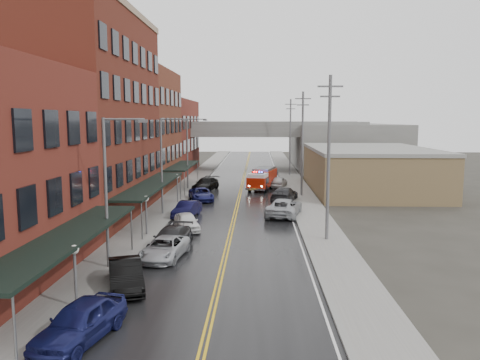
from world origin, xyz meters
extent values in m
plane|color=#2D2B26|center=(0.00, 0.00, 0.00)|extent=(220.00, 220.00, 0.00)
cube|color=black|center=(0.00, 30.00, 0.01)|extent=(11.00, 160.00, 0.02)
cube|color=slate|center=(-7.30, 30.00, 0.07)|extent=(3.00, 160.00, 0.15)
cube|color=slate|center=(7.30, 30.00, 0.07)|extent=(3.00, 160.00, 0.15)
cube|color=gray|center=(-5.65, 30.00, 0.07)|extent=(0.30, 160.00, 0.15)
cube|color=gray|center=(5.65, 30.00, 0.07)|extent=(0.30, 160.00, 0.15)
cube|color=#512015|center=(-13.30, 23.00, 9.00)|extent=(9.00, 20.00, 18.00)
cube|color=maroon|center=(-13.30, 40.50, 7.50)|extent=(9.00, 15.00, 15.00)
cube|color=maroon|center=(-13.30, 58.00, 6.00)|extent=(9.00, 20.00, 12.00)
cube|color=olive|center=(16.00, 40.00, 2.50)|extent=(14.00, 22.00, 5.00)
cube|color=slate|center=(18.00, 70.00, 4.00)|extent=(18.00, 30.00, 8.00)
cube|color=black|center=(-7.50, 4.00, 3.00)|extent=(2.60, 16.00, 0.18)
cylinder|color=slate|center=(-6.35, -3.60, 1.50)|extent=(0.10, 0.10, 3.00)
cylinder|color=slate|center=(-6.35, 11.60, 1.50)|extent=(0.10, 0.10, 3.00)
cube|color=black|center=(-7.50, 23.00, 3.00)|extent=(2.60, 18.00, 0.18)
cylinder|color=slate|center=(-6.35, 14.40, 1.50)|extent=(0.10, 0.10, 3.00)
cylinder|color=slate|center=(-6.35, 31.60, 1.50)|extent=(0.10, 0.10, 3.00)
cube|color=black|center=(-7.50, 40.50, 3.00)|extent=(2.60, 13.00, 0.18)
cylinder|color=slate|center=(-6.35, 34.40, 1.50)|extent=(0.10, 0.10, 3.00)
cylinder|color=slate|center=(-6.35, 46.60, 1.50)|extent=(0.10, 0.10, 3.00)
cylinder|color=#59595B|center=(-6.40, 2.00, 1.40)|extent=(0.14, 0.14, 2.80)
sphere|color=silver|center=(-6.40, 2.00, 2.90)|extent=(0.44, 0.44, 0.44)
cylinder|color=#59595B|center=(-6.40, 16.00, 1.40)|extent=(0.14, 0.14, 2.80)
sphere|color=silver|center=(-6.40, 16.00, 2.90)|extent=(0.44, 0.44, 0.44)
cylinder|color=#59595B|center=(-6.40, 30.00, 1.40)|extent=(0.14, 0.14, 2.80)
sphere|color=silver|center=(-6.40, 30.00, 2.90)|extent=(0.44, 0.44, 0.44)
cylinder|color=#59595B|center=(-6.80, 8.00, 4.50)|extent=(0.18, 0.18, 9.00)
cylinder|color=#59595B|center=(-5.60, 8.00, 8.90)|extent=(2.40, 0.12, 0.12)
cube|color=#59595B|center=(-4.50, 8.00, 8.80)|extent=(0.50, 0.22, 0.18)
cylinder|color=#59595B|center=(-6.80, 24.00, 4.50)|extent=(0.18, 0.18, 9.00)
cylinder|color=#59595B|center=(-5.60, 24.00, 8.90)|extent=(2.40, 0.12, 0.12)
cube|color=#59595B|center=(-4.50, 24.00, 8.80)|extent=(0.50, 0.22, 0.18)
cylinder|color=#59595B|center=(-6.80, 40.00, 4.50)|extent=(0.18, 0.18, 9.00)
cylinder|color=#59595B|center=(-5.60, 40.00, 8.90)|extent=(2.40, 0.12, 0.12)
cube|color=#59595B|center=(-4.50, 40.00, 8.80)|extent=(0.50, 0.22, 0.18)
cylinder|color=#59595B|center=(7.20, 15.00, 6.00)|extent=(0.24, 0.24, 12.00)
cube|color=#59595B|center=(7.20, 15.00, 11.20)|extent=(1.80, 0.12, 0.12)
cube|color=#59595B|center=(7.20, 15.00, 10.50)|extent=(1.40, 0.12, 0.12)
cylinder|color=#59595B|center=(7.20, 35.00, 6.00)|extent=(0.24, 0.24, 12.00)
cube|color=#59595B|center=(7.20, 35.00, 11.20)|extent=(1.80, 0.12, 0.12)
cube|color=#59595B|center=(7.20, 35.00, 10.50)|extent=(1.40, 0.12, 0.12)
cylinder|color=#59595B|center=(7.20, 55.00, 6.00)|extent=(0.24, 0.24, 12.00)
cube|color=#59595B|center=(7.20, 55.00, 11.20)|extent=(1.80, 0.12, 0.12)
cube|color=#59595B|center=(7.20, 55.00, 10.50)|extent=(1.40, 0.12, 0.12)
cube|color=slate|center=(0.00, 62.00, 6.75)|extent=(40.00, 10.00, 1.50)
cube|color=slate|center=(-11.00, 62.00, 3.00)|extent=(1.60, 8.00, 6.00)
cube|color=slate|center=(11.00, 62.00, 3.00)|extent=(1.60, 8.00, 6.00)
cube|color=#991807|center=(3.00, 41.71, 1.43)|extent=(3.46, 5.47, 1.93)
cube|color=#991807|center=(2.13, 38.22, 1.15)|extent=(2.81, 2.88, 1.38)
cube|color=silver|center=(2.13, 38.22, 2.07)|extent=(2.66, 2.67, 0.46)
cube|color=black|center=(2.18, 38.40, 1.43)|extent=(2.61, 1.99, 0.74)
cube|color=slate|center=(3.00, 41.71, 2.53)|extent=(3.14, 5.06, 0.28)
cube|color=black|center=(2.13, 38.22, 2.38)|extent=(1.49, 0.61, 0.13)
sphere|color=#FF0C0C|center=(1.64, 38.34, 2.45)|extent=(0.18, 0.18, 0.18)
sphere|color=#1933FF|center=(2.62, 38.10, 2.45)|extent=(0.18, 0.18, 0.18)
cylinder|color=black|center=(1.13, 38.38, 0.46)|extent=(0.97, 0.54, 0.92)
cylinder|color=black|center=(3.09, 37.89, 0.46)|extent=(0.97, 0.54, 0.92)
cylinder|color=black|center=(1.90, 41.51, 0.46)|extent=(0.97, 0.54, 0.92)
cylinder|color=black|center=(3.87, 41.02, 0.46)|extent=(0.97, 0.54, 0.92)
cylinder|color=black|center=(2.46, 43.74, 0.46)|extent=(0.97, 0.54, 0.92)
cylinder|color=black|center=(4.43, 43.25, 0.46)|extent=(0.97, 0.54, 0.92)
imported|color=#14174B|center=(-5.00, -1.15, 0.83)|extent=(3.03, 5.17, 1.65)
imported|color=black|center=(-4.82, 4.70, 0.78)|extent=(3.11, 5.01, 1.56)
imported|color=#AAACB2|center=(-3.85, 10.20, 0.68)|extent=(2.89, 5.16, 1.36)
imported|color=#262629|center=(-3.82, 12.20, 0.76)|extent=(2.76, 5.46, 1.52)
imported|color=white|center=(-3.60, 17.94, 0.70)|extent=(2.92, 4.44, 1.41)
imported|color=#0E0E33|center=(-4.37, 23.11, 0.72)|extent=(2.40, 4.57, 1.43)
imported|color=#161854|center=(-4.11, 31.82, 0.70)|extent=(3.54, 5.45, 1.40)
imported|color=black|center=(-4.41, 39.20, 0.79)|extent=(3.43, 5.84, 1.59)
imported|color=#A5A9AD|center=(4.56, 23.80, 0.83)|extent=(3.97, 6.40, 1.65)
imported|color=#262628|center=(5.00, 31.27, 0.81)|extent=(3.54, 5.96, 1.62)
imported|color=silver|center=(4.95, 42.25, 0.73)|extent=(2.59, 4.55, 1.46)
imported|color=black|center=(3.90, 52.20, 0.68)|extent=(2.73, 4.36, 1.36)
camera|label=1|loc=(2.09, -18.75, 8.91)|focal=35.00mm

